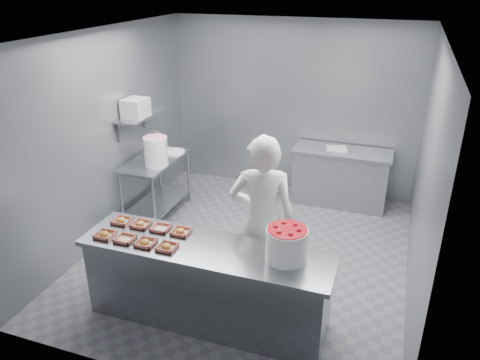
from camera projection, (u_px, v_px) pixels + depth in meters
name	position (u px, v px, depth m)	size (l,w,h in m)	color
floor	(248.00, 253.00, 6.20)	(4.50, 4.50, 0.00)	#4C4C51
ceiling	(250.00, 34.00, 5.06)	(4.50, 4.50, 0.00)	white
wall_back	(293.00, 108.00, 7.57)	(4.00, 0.04, 2.80)	slate
wall_left	(107.00, 137.00, 6.24)	(0.04, 4.50, 2.80)	slate
wall_right	(425.00, 177.00, 5.02)	(0.04, 4.50, 2.80)	slate
service_counter	(207.00, 284.00, 4.85)	(2.60, 0.70, 0.90)	slate
prep_table	(156.00, 179.00, 6.98)	(0.60, 1.20, 0.90)	slate
back_counter	(340.00, 177.00, 7.38)	(1.50, 0.60, 0.90)	slate
wall_shelf	(141.00, 115.00, 6.64)	(0.35, 0.90, 0.03)	slate
tray_0	(105.00, 234.00, 4.85)	(0.19, 0.18, 0.06)	tan
tray_1	(125.00, 239.00, 4.78)	(0.19, 0.18, 0.04)	tan
tray_2	(145.00, 243.00, 4.70)	(0.19, 0.18, 0.06)	tan
tray_3	(167.00, 247.00, 4.63)	(0.19, 0.18, 0.06)	tan
tray_4	(121.00, 220.00, 5.12)	(0.19, 0.18, 0.06)	tan
tray_5	(141.00, 224.00, 5.05)	(0.19, 0.18, 0.06)	tan
tray_6	(161.00, 228.00, 4.98)	(0.19, 0.18, 0.04)	tan
tray_7	(181.00, 232.00, 4.90)	(0.19, 0.18, 0.06)	tan
worker	(262.00, 220.00, 5.04)	(0.71, 0.46, 1.94)	silver
strawberry_tub	(287.00, 243.00, 4.41)	(0.40, 0.40, 0.33)	white
glaze_bucket	(156.00, 151.00, 6.56)	(0.35, 0.33, 0.51)	white
bucket_lid	(174.00, 152.00, 7.10)	(0.32, 0.32, 0.03)	white
rag	(165.00, 149.00, 7.24)	(0.14, 0.12, 0.02)	#CCB28C
appliance	(135.00, 108.00, 6.48)	(0.30, 0.34, 0.25)	gray
paper_stack	(337.00, 149.00, 7.22)	(0.30, 0.22, 0.04)	silver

